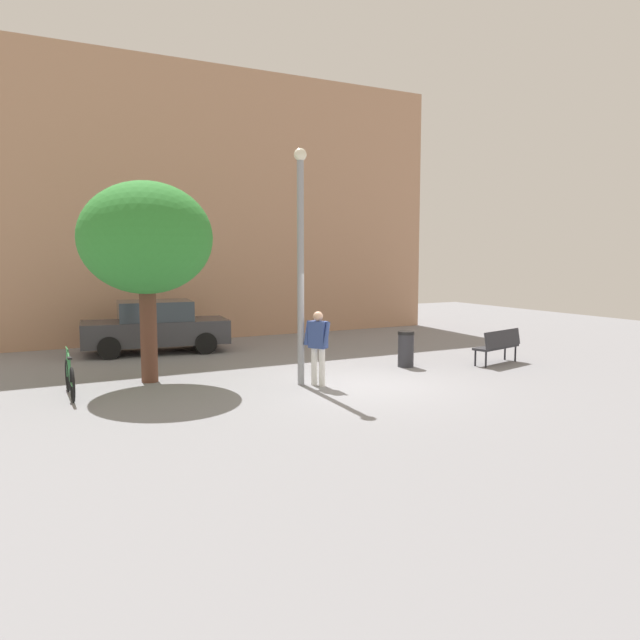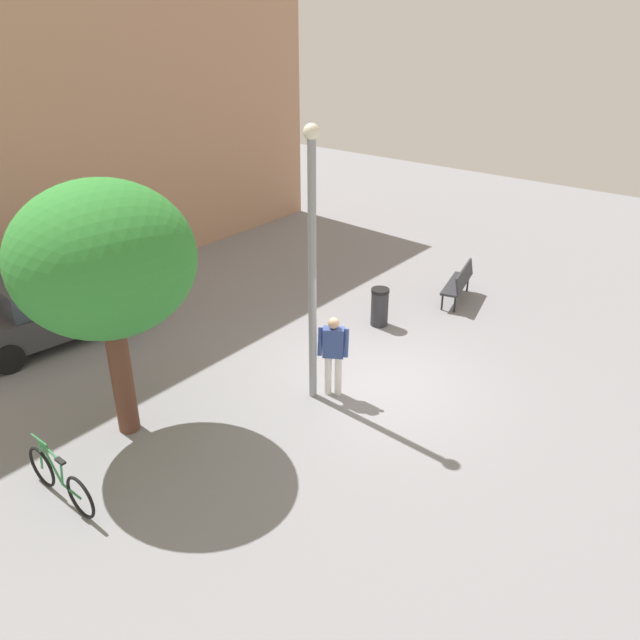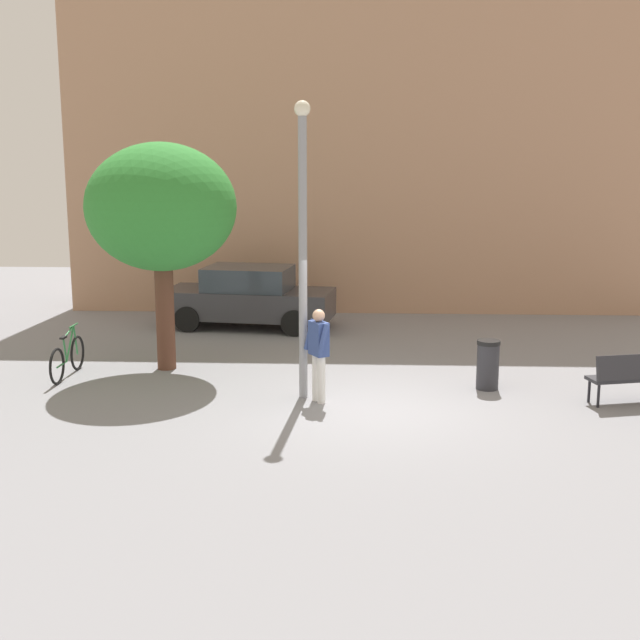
{
  "view_description": "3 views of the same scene",
  "coord_description": "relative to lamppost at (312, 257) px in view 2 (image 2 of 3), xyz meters",
  "views": [
    {
      "loc": [
        -7.34,
        -11.54,
        2.93
      ],
      "look_at": [
        -0.64,
        0.93,
        1.42
      ],
      "focal_mm": 34.69,
      "sensor_mm": 36.0,
      "label": 1
    },
    {
      "loc": [
        -9.58,
        -6.02,
        6.96
      ],
      "look_at": [
        -0.99,
        0.75,
        1.55
      ],
      "focal_mm": 36.1,
      "sensor_mm": 36.0,
      "label": 2
    },
    {
      "loc": [
        -0.26,
        -13.88,
        4.33
      ],
      "look_at": [
        -0.92,
        0.45,
        1.48
      ],
      "focal_mm": 47.14,
      "sensor_mm": 36.0,
      "label": 3
    }
  ],
  "objects": [
    {
      "name": "trash_bin",
      "position": [
        3.4,
        0.7,
        -2.43
      ],
      "size": [
        0.43,
        0.43,
        0.93
      ],
      "color": "#2D2D33",
      "rests_on": "ground_plane"
    },
    {
      "name": "parked_car_charcoal",
      "position": [
        -1.78,
        6.15,
        -2.12
      ],
      "size": [
        4.39,
        2.26,
        1.55
      ],
      "color": "#38383D",
      "rests_on": "ground_plane"
    },
    {
      "name": "bicycle_green",
      "position": [
        -4.73,
        1.19,
        -2.51
      ],
      "size": [
        0.1,
        1.81,
        0.97
      ],
      "color": "black",
      "rests_on": "ground_plane"
    },
    {
      "name": "plaza_tree",
      "position": [
        -2.93,
        1.92,
        0.37
      ],
      "size": [
        2.98,
        2.98,
        4.56
      ],
      "color": "brown",
      "rests_on": "ground_plane"
    },
    {
      "name": "person_by_lamppost",
      "position": [
        0.29,
        -0.28,
        -1.93
      ],
      "size": [
        0.5,
        0.62,
        1.67
      ],
      "color": "white",
      "rests_on": "ground_plane"
    },
    {
      "name": "ground_plane",
      "position": [
        1.24,
        -0.73,
        -2.9
      ],
      "size": [
        36.0,
        36.0,
        0.0
      ],
      "primitive_type": "plane",
      "color": "gray"
    },
    {
      "name": "park_bench",
      "position": [
        5.83,
        -0.15,
        -2.35
      ],
      "size": [
        1.67,
        0.84,
        0.92
      ],
      "color": "#2D2D33",
      "rests_on": "ground_plane"
    },
    {
      "name": "building_facade",
      "position": [
        1.24,
        9.2,
        1.74
      ],
      "size": [
        16.52,
        2.0,
        9.27
      ],
      "primitive_type": "cube",
      "color": "tan",
      "rests_on": "ground_plane"
    },
    {
      "name": "lamppost",
      "position": [
        0.0,
        0.0,
        0.0
      ],
      "size": [
        0.28,
        0.28,
        5.22
      ],
      "color": "gray",
      "rests_on": "ground_plane"
    }
  ]
}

